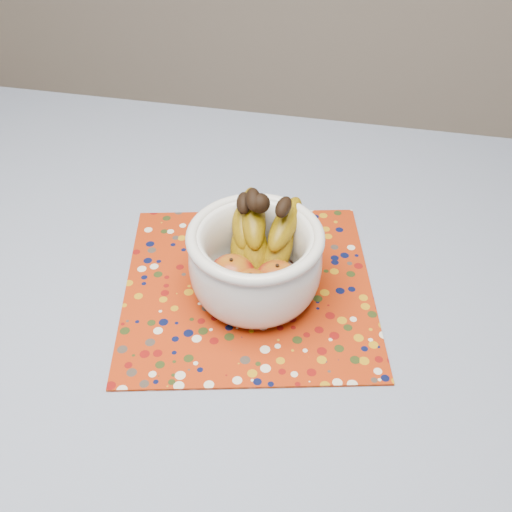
% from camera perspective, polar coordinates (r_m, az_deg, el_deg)
% --- Properties ---
extents(table, '(1.20, 1.20, 0.75)m').
position_cam_1_polar(table, '(0.92, -7.66, -11.15)').
color(table, brown).
rests_on(table, ground).
extents(tablecloth, '(1.32, 1.32, 0.01)m').
position_cam_1_polar(tablecloth, '(0.86, -8.15, -7.85)').
color(tablecloth, slate).
rests_on(tablecloth, table).
extents(placemat, '(0.45, 0.45, 0.00)m').
position_cam_1_polar(placemat, '(0.91, -0.72, -2.94)').
color(placemat, '#982608').
rests_on(placemat, tablecloth).
extents(fruit_bowl, '(0.19, 0.21, 0.16)m').
position_cam_1_polar(fruit_bowl, '(0.86, 0.07, 0.27)').
color(fruit_bowl, silver).
rests_on(fruit_bowl, placemat).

